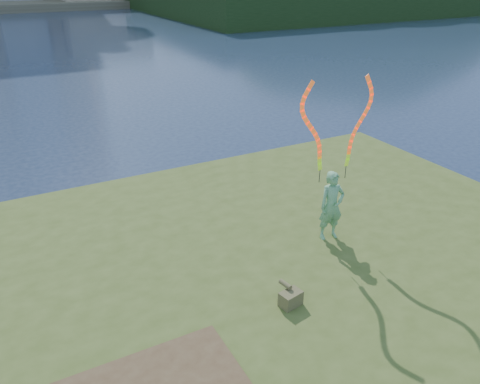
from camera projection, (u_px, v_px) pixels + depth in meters
ground at (205, 298)px, 10.24m from camera, size 320.00×320.00×0.00m
grassy_knoll at (258, 356)px, 8.27m from camera, size 20.00×18.00×0.80m
wooded_hill at (373, 5)px, 82.96m from camera, size 78.00×50.00×63.00m
woman_with_ribbons at (333, 182)px, 10.42m from camera, size 2.05×0.49×4.04m
canvas_bag at (290, 298)px, 8.74m from camera, size 0.45×0.51×0.39m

